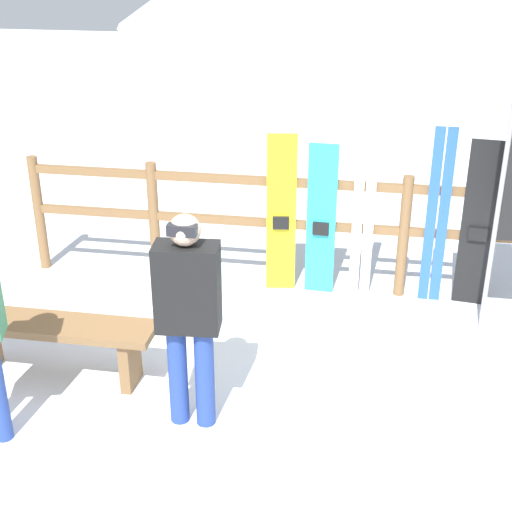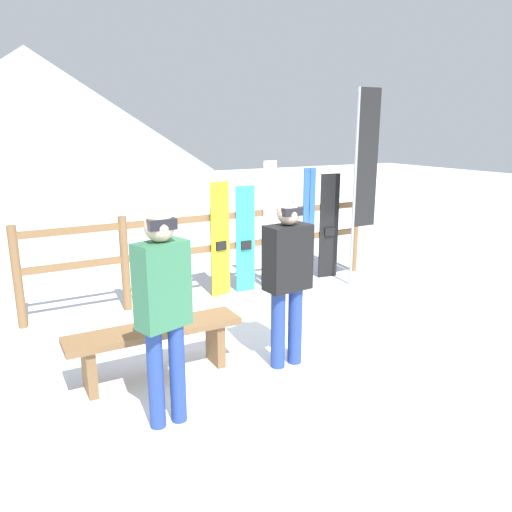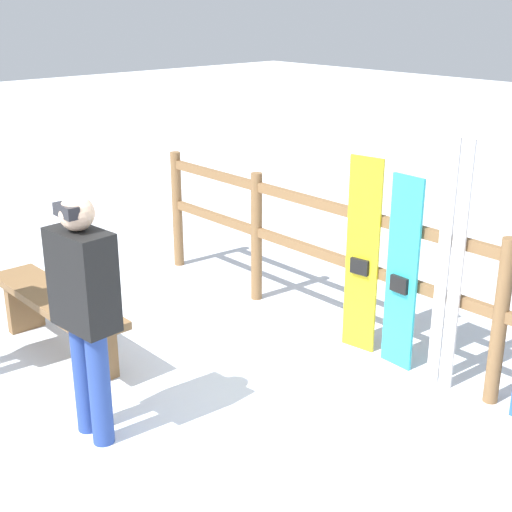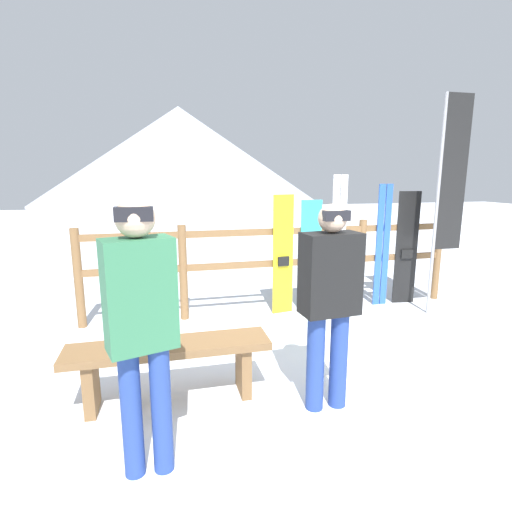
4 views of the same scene
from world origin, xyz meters
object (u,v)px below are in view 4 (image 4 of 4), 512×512
object	(u,v)px
rental_flag	(448,186)
snowboard_yellow	(283,255)
snowboard_cyan	(310,257)
bench	(170,358)
person_plaid_green	(141,319)
snowboard_black_stripe	(406,248)
ski_pair_blue	(383,246)
ski_pair_white	(338,243)
person_black	(330,294)

from	to	relation	value
rental_flag	snowboard_yellow	bearing A→B (deg)	166.59
snowboard_yellow	rental_flag	size ratio (longest dim) A/B	0.56
snowboard_cyan	rental_flag	size ratio (longest dim) A/B	0.54
bench	snowboard_yellow	world-z (taller)	snowboard_yellow
person_plaid_green	snowboard_black_stripe	size ratio (longest dim) A/B	1.06
bench	snowboard_cyan	world-z (taller)	snowboard_cyan
snowboard_cyan	person_plaid_green	bearing A→B (deg)	-128.18
snowboard_yellow	ski_pair_blue	distance (m)	1.40
bench	rental_flag	world-z (taller)	rental_flag
ski_pair_white	ski_pair_blue	bearing A→B (deg)	0.00
snowboard_yellow	ski_pair_white	world-z (taller)	ski_pair_white
snowboard_yellow	ski_pair_white	size ratio (longest dim) A/B	0.86
ski_pair_blue	snowboard_black_stripe	distance (m)	0.37
person_black	rental_flag	bearing A→B (deg)	36.41
bench	snowboard_yellow	bearing A→B (deg)	50.45
snowboard_black_stripe	bench	bearing A→B (deg)	-151.16
person_black	snowboard_cyan	xyz separation A→B (m)	(0.69, 2.14, -0.18)
snowboard_yellow	ski_pair_white	bearing A→B (deg)	0.26
bench	rental_flag	size ratio (longest dim) A/B	0.57
person_black	snowboard_cyan	world-z (taller)	person_black
bench	snowboard_cyan	distance (m)	2.59
person_black	ski_pair_white	bearing A→B (deg)	63.51
person_plaid_green	ski_pair_white	distance (m)	3.48
snowboard_cyan	ski_pair_white	distance (m)	0.41
snowboard_yellow	snowboard_cyan	distance (m)	0.37
snowboard_cyan	rental_flag	distance (m)	1.88
bench	snowboard_yellow	distance (m)	2.34
person_plaid_green	ski_pair_blue	bearing A→B (deg)	40.02
bench	person_plaid_green	bearing A→B (deg)	-101.35
snowboard_cyan	snowboard_yellow	bearing A→B (deg)	179.99
ski_pair_white	rental_flag	distance (m)	1.49
snowboard_cyan	rental_flag	world-z (taller)	rental_flag
snowboard_cyan	rental_flag	xyz separation A→B (m)	(1.58, -0.47, 0.90)
rental_flag	snowboard_black_stripe	bearing A→B (deg)	111.98
snowboard_black_stripe	rental_flag	world-z (taller)	rental_flag
bench	snowboard_black_stripe	xyz separation A→B (m)	(3.24, 1.78, 0.40)
bench	rental_flag	xyz separation A→B (m)	(3.42, 1.32, 1.26)
bench	snowboard_yellow	xyz separation A→B (m)	(1.47, 1.78, 0.39)
person_plaid_green	ski_pair_white	bearing A→B (deg)	46.93
person_black	ski_pair_blue	world-z (taller)	ski_pair_blue
ski_pair_white	ski_pair_blue	world-z (taller)	ski_pair_white
person_plaid_green	ski_pair_white	xyz separation A→B (m)	(2.37, 2.54, -0.09)
person_black	ski_pair_white	size ratio (longest dim) A/B	0.88
ski_pair_white	ski_pair_blue	xyz separation A→B (m)	(0.65, 0.00, -0.06)
person_plaid_green	ski_pair_blue	size ratio (longest dim) A/B	1.00
ski_pair_blue	person_black	bearing A→B (deg)	-128.70
person_plaid_green	snowboard_yellow	distance (m)	3.02
snowboard_cyan	snowboard_black_stripe	size ratio (longest dim) A/B	0.94
snowboard_yellow	person_black	bearing A→B (deg)	-98.45
person_black	ski_pair_blue	size ratio (longest dim) A/B	0.95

